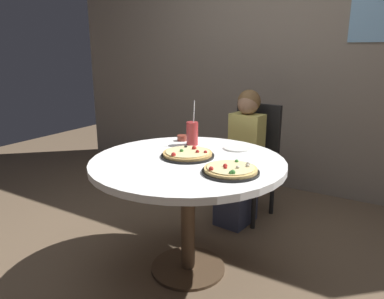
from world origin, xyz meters
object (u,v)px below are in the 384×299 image
object	(u,v)px
chair_wooden	(252,154)
sauce_bowl	(182,138)
soda_cup	(192,133)
dining_table	(188,176)
plate_small	(237,148)
pizza_veggie	(188,154)
diner_child	(241,165)
pizza_cheese	(231,170)

from	to	relation	value
chair_wooden	sauce_bowl	xyz separation A→B (m)	(-0.29, -0.65, 0.24)
sauce_bowl	soda_cup	bearing A→B (deg)	-26.80
dining_table	plate_small	distance (m)	0.42
sauce_bowl	dining_table	bearing A→B (deg)	-53.16
chair_wooden	pizza_veggie	xyz separation A→B (m)	(-0.04, -0.97, 0.24)
diner_child	soda_cup	bearing A→B (deg)	-105.60
diner_child	sauce_bowl	size ratio (longest dim) A/B	15.46
pizza_veggie	plate_small	world-z (taller)	pizza_veggie
dining_table	pizza_veggie	distance (m)	0.13
plate_small	diner_child	bearing A→B (deg)	109.33
diner_child	soda_cup	xyz separation A→B (m)	(-0.15, -0.53, 0.35)
diner_child	sauce_bowl	xyz separation A→B (m)	(-0.27, -0.46, 0.29)
dining_table	plate_small	world-z (taller)	plate_small
pizza_veggie	plate_small	distance (m)	0.37
diner_child	pizza_cheese	bearing A→B (deg)	-70.24
chair_wooden	soda_cup	size ratio (longest dim) A/B	3.09
dining_table	chair_wooden	size ratio (longest dim) A/B	1.23
pizza_cheese	dining_table	bearing A→B (deg)	164.44
chair_wooden	plate_small	bearing A→B (deg)	-77.27
dining_table	pizza_veggie	size ratio (longest dim) A/B	3.55
soda_cup	chair_wooden	bearing A→B (deg)	76.96
pizza_cheese	pizza_veggie	bearing A→B (deg)	158.45
chair_wooden	pizza_cheese	bearing A→B (deg)	-74.09
pizza_cheese	chair_wooden	bearing A→B (deg)	105.91
dining_table	chair_wooden	world-z (taller)	chair_wooden
dining_table	pizza_veggie	bearing A→B (deg)	122.24
pizza_veggie	sauce_bowl	size ratio (longest dim) A/B	4.71
soda_cup	pizza_cheese	bearing A→B (deg)	-39.79
dining_table	soda_cup	size ratio (longest dim) A/B	3.80
pizza_veggie	pizza_cheese	size ratio (longest dim) A/B	1.06
chair_wooden	pizza_veggie	world-z (taller)	chair_wooden
soda_cup	plate_small	xyz separation A→B (m)	(0.31, 0.06, -0.08)
dining_table	chair_wooden	bearing A→B (deg)	89.48
pizza_veggie	pizza_cheese	world-z (taller)	pizza_veggie
diner_child	pizza_veggie	bearing A→B (deg)	-91.76
dining_table	soda_cup	bearing A→B (deg)	116.58
dining_table	sauce_bowl	xyz separation A→B (m)	(-0.28, 0.37, 0.12)
diner_child	plate_small	size ratio (longest dim) A/B	6.01
chair_wooden	plate_small	distance (m)	0.70
dining_table	chair_wooden	xyz separation A→B (m)	(0.01, 1.02, -0.12)
pizza_veggie	soda_cup	distance (m)	0.29
sauce_bowl	pizza_cheese	bearing A→B (deg)	-37.44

